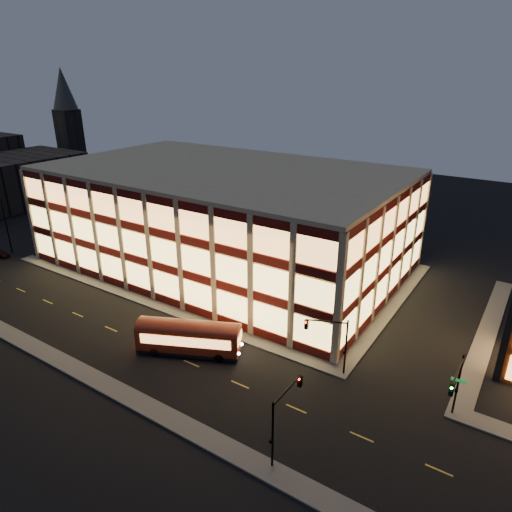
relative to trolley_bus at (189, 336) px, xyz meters
The scene contains 15 objects.
ground 9.90m from the trolley_bus, 151.92° to the left, with size 200.00×200.00×0.00m, color black.
sidewalk_office_south 12.97m from the trolley_bus, 154.29° to the left, with size 54.00×2.00×0.15m, color #514F4C.
sidewalk_office_east 26.03m from the trolley_bus, 56.18° to the left, with size 2.00×30.00×0.15m, color #514F4C.
sidewalk_tower_west 33.41m from the trolley_bus, 40.28° to the left, with size 2.00×30.00×0.15m, color #514F4C.
sidewalk_near 12.17m from the trolley_bus, 135.40° to the right, with size 100.00×2.00×0.15m, color #514F4C.
office_building 24.91m from the trolley_bus, 118.10° to the left, with size 50.45×30.45×14.50m.
bg_building_a 74.14m from the trolley_bus, 162.27° to the left, with size 18.00×28.00×10.00m, color #2D2621.
church_tower 90.59m from the trolley_bus, 150.43° to the left, with size 5.00×5.00×18.00m, color #2D2621.
church_spire 92.72m from the trolley_bus, 150.43° to the left, with size 6.00×6.00×10.00m, color #4C473F.
traffic_signal_far 14.63m from the trolley_bus, 19.37° to the left, with size 3.79×1.87×6.00m.
traffic_signal_right 25.34m from the trolley_bus, ahead, with size 1.20×4.37×6.00m.
traffic_signal_near 16.42m from the trolley_bus, 23.40° to the right, with size 0.32×4.45×6.00m.
street_lamp_a 43.03m from the trolley_bus, behind, with size 0.44×1.22×9.02m.
trolley_bus is the anchor object (origin of this frame).
parked_car_0 42.40m from the trolley_bus, behind, with size 1.28×3.19×1.09m, color black.
Camera 1 is at (36.49, -34.43, 27.46)m, focal length 32.00 mm.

